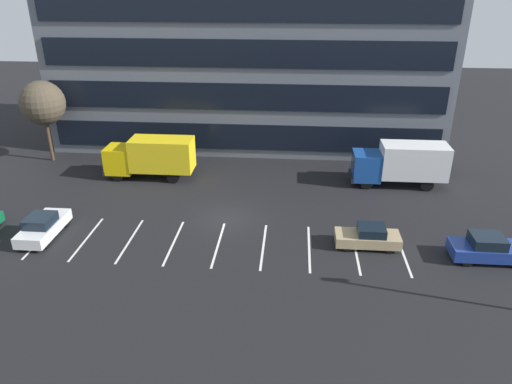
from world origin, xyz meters
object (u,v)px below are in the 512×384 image
box_truck_blue (401,162)px  sedan_tan (368,237)px  sedan_navy (489,249)px  sedan_white (43,226)px  box_truck_yellow_all (151,156)px  bare_tree (43,103)px

box_truck_blue → sedan_tan: size_ratio=1.86×
sedan_navy → sedan_white: sedan_navy is taller
box_truck_yellow_all → sedan_white: box_truck_yellow_all is taller
bare_tree → box_truck_blue: bearing=-5.9°
sedan_white → bare_tree: size_ratio=0.60×
sedan_tan → sedan_white: 20.33m
box_truck_yellow_all → sedan_white: (-4.21, -10.06, -1.15)m
box_truck_yellow_all → sedan_tan: bearing=-30.8°
box_truck_blue → sedan_white: bearing=-157.0°
sedan_navy → box_truck_yellow_all: bearing=155.3°
sedan_white → bare_tree: bearing=113.8°
sedan_tan → bare_tree: size_ratio=0.55×
box_truck_blue → sedan_navy: (3.10, -10.64, -1.15)m
sedan_navy → bare_tree: (-32.92, 13.70, 4.42)m
box_truck_yellow_all → sedan_tan: 18.78m
box_truck_blue → sedan_navy: box_truck_blue is taller
sedan_tan → sedan_white: (-20.32, -0.47, 0.06)m
box_truck_blue → bare_tree: 30.15m
sedan_navy → sedan_tan: sedan_navy is taller
sedan_navy → bare_tree: 35.93m
sedan_navy → sedan_tan: (-6.76, 0.94, -0.09)m
sedan_white → sedan_navy: bearing=-1.0°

